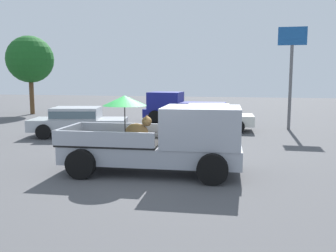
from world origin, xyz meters
name	(u,v)px	position (x,y,z in m)	size (l,w,h in m)	color
ground_plane	(152,172)	(0.00, 0.00, 0.00)	(80.00, 80.00, 0.00)	#4C4C4F
pickup_truck_main	(168,139)	(0.46, 0.01, 0.97)	(5.13, 2.44, 2.20)	black
pickup_truck_red	(182,108)	(-1.16, 11.67, 0.87)	(4.88, 2.34, 1.80)	black
parked_sedan_near	(78,120)	(-4.92, 5.53, 0.74)	(4.57, 2.64, 1.33)	black
parked_sedan_far	(210,116)	(0.80, 8.68, 0.74)	(4.40, 2.18, 1.33)	black
motel_sign	(292,58)	(4.79, 9.79, 3.65)	(1.40, 0.16, 5.19)	#59595B
tree_by_lot	(30,60)	(-12.65, 14.16, 3.93)	(3.34, 3.34, 5.62)	brown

